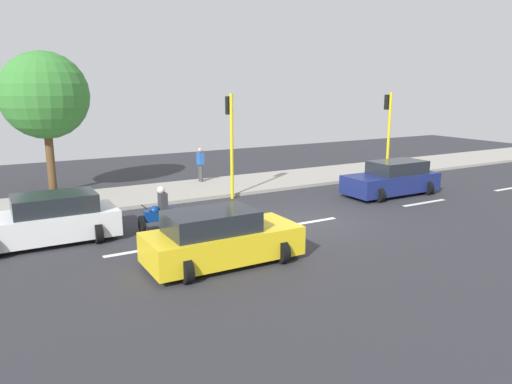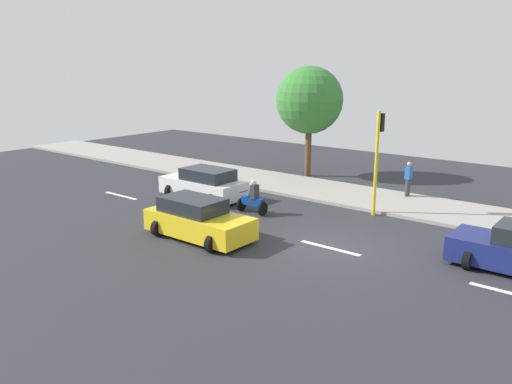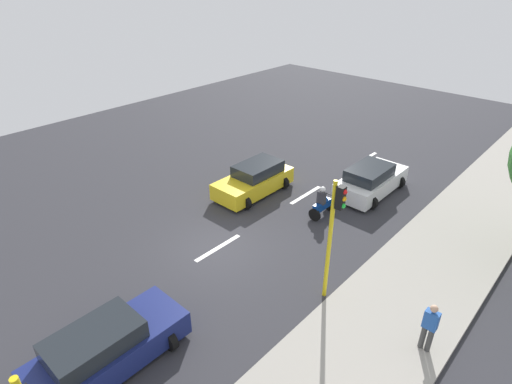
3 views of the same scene
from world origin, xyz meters
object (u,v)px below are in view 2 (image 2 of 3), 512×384
(car_yellow_cab, at_px, (198,220))
(motorcycle, at_px, (253,199))
(pedestrian_near_signal, at_px, (408,178))
(traffic_light_corner, at_px, (378,148))
(street_tree_center, at_px, (309,100))
(car_white, at_px, (204,184))

(car_yellow_cab, bearing_deg, motorcycle, 6.41)
(pedestrian_near_signal, xyz_separation_m, traffic_light_corner, (-3.46, 0.05, 1.87))
(motorcycle, xyz_separation_m, street_tree_center, (8.08, 2.36, 3.74))
(car_white, relative_size, pedestrian_near_signal, 2.57)
(car_white, height_order, pedestrian_near_signal, pedestrian_near_signal)
(car_white, xyz_separation_m, street_tree_center, (7.55, -1.10, 3.67))
(pedestrian_near_signal, bearing_deg, street_tree_center, 77.66)
(car_yellow_cab, relative_size, motorcycle, 2.77)
(motorcycle, bearing_deg, street_tree_center, 16.26)
(car_yellow_cab, distance_m, street_tree_center, 12.74)
(motorcycle, distance_m, street_tree_center, 9.22)
(car_yellow_cab, relative_size, street_tree_center, 0.67)
(street_tree_center, bearing_deg, traffic_light_corner, -126.59)
(car_yellow_cab, relative_size, car_white, 0.98)
(motorcycle, relative_size, street_tree_center, 0.24)
(pedestrian_near_signal, height_order, traffic_light_corner, traffic_light_corner)
(traffic_light_corner, bearing_deg, street_tree_center, 53.41)
(motorcycle, xyz_separation_m, pedestrian_near_signal, (6.62, -4.33, 0.42))
(car_yellow_cab, bearing_deg, street_tree_center, 13.19)
(car_white, bearing_deg, motorcycle, -98.75)
(traffic_light_corner, distance_m, street_tree_center, 8.39)
(car_white, height_order, traffic_light_corner, traffic_light_corner)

